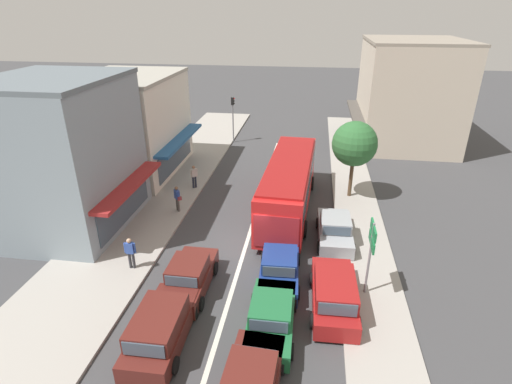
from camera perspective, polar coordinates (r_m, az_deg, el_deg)
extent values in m
plane|color=#3F3F42|center=(21.33, -1.56, -7.99)|extent=(140.00, 140.00, 0.00)
cube|color=silver|center=(24.74, 0.00, -2.99)|extent=(0.20, 28.00, 0.01)
cube|color=#A39E96|center=(28.10, -13.26, 0.05)|extent=(5.20, 44.00, 0.14)
cube|color=#A39E96|center=(26.47, 14.05, -1.68)|extent=(2.80, 44.00, 0.12)
cube|color=#84939E|center=(24.21, -25.80, 4.37)|extent=(6.22, 7.55, 8.20)
cube|color=maroon|center=(22.95, -17.71, 0.90)|extent=(1.10, 6.95, 0.20)
cube|color=#425160|center=(23.67, -18.23, -1.92)|extent=(0.06, 6.04, 1.80)
cube|color=slate|center=(23.25, -27.77, 14.11)|extent=(6.38, 7.55, 0.24)
cube|color=silver|center=(31.34, -17.47, 8.88)|extent=(6.50, 8.87, 7.02)
cube|color=#23568E|center=(30.19, -10.85, 7.38)|extent=(1.10, 8.16, 0.20)
cube|color=#425160|center=(30.73, -11.40, 5.09)|extent=(0.06, 7.09, 1.80)
cube|color=#A19D92|center=(30.60, -18.37, 15.41)|extent=(6.66, 8.87, 0.24)
cube|color=beige|center=(39.31, 20.94, 12.90)|extent=(7.96, 10.17, 8.86)
cube|color=#4C4742|center=(38.97, 14.09, 11.06)|extent=(1.10, 9.36, 0.20)
cube|color=#425160|center=(39.33, 14.51, 9.17)|extent=(0.06, 8.14, 1.80)
cube|color=gray|center=(38.74, 22.02, 19.45)|extent=(8.12, 10.17, 0.24)
cube|color=red|center=(24.38, 4.71, 1.07)|extent=(2.98, 10.90, 2.70)
cube|color=#425160|center=(24.22, 4.74, 1.95)|extent=(3.00, 10.47, 0.90)
cube|color=maroon|center=(19.67, 2.88, -5.78)|extent=(2.25, 0.16, 1.76)
cube|color=maroon|center=(23.85, 4.83, 4.17)|extent=(2.81, 10.03, 0.12)
cylinder|color=black|center=(28.07, 2.86, 1.61)|extent=(0.30, 0.97, 0.96)
cylinder|color=black|center=(27.88, 7.96, 1.21)|extent=(0.30, 0.97, 0.96)
cylinder|color=black|center=(22.48, 0.56, -4.69)|extent=(0.30, 0.97, 0.96)
cylinder|color=black|center=(22.24, 6.93, -5.25)|extent=(0.30, 0.97, 0.96)
cube|color=#1E6638|center=(16.34, 2.17, -17.86)|extent=(1.77, 4.22, 0.72)
cube|color=#1E6638|center=(15.82, 2.18, -16.35)|extent=(1.58, 1.82, 0.60)
cube|color=#425160|center=(16.52, 2.50, -14.25)|extent=(1.44, 0.08, 0.51)
cube|color=#425160|center=(15.15, 1.81, -18.63)|extent=(1.40, 0.08, 0.48)
cylinder|color=black|center=(17.48, -0.32, -15.30)|extent=(0.19, 0.62, 0.62)
cylinder|color=black|center=(17.38, 5.52, -15.72)|extent=(0.19, 0.62, 0.62)
cylinder|color=black|center=(15.67, -1.69, -21.22)|extent=(0.19, 0.62, 0.62)
cylinder|color=black|center=(15.56, 5.06, -21.76)|extent=(0.19, 0.62, 0.62)
cube|color=#561E19|center=(13.67, -0.90, -24.86)|extent=(1.64, 1.87, 0.60)
cube|color=#425160|center=(14.27, -0.09, -22.08)|extent=(1.44, 0.13, 0.51)
cylinder|color=black|center=(15.32, -3.17, -22.61)|extent=(0.21, 0.63, 0.62)
cylinder|color=black|center=(15.11, 3.75, -23.51)|extent=(0.21, 0.63, 0.62)
cube|color=#561E19|center=(16.33, -13.18, -18.63)|extent=(1.82, 4.52, 0.76)
cube|color=#561E19|center=(15.62, -13.90, -17.57)|extent=(1.68, 2.62, 0.68)
cube|color=#425160|center=(16.53, -12.28, -14.57)|extent=(1.51, 0.08, 0.58)
cube|color=#425160|center=(14.76, -15.77, -20.91)|extent=(1.48, 0.08, 0.54)
cylinder|color=black|center=(17.67, -14.39, -15.74)|extent=(0.19, 0.62, 0.62)
cylinder|color=black|center=(17.17, -8.67, -16.55)|extent=(0.19, 0.62, 0.62)
cylinder|color=black|center=(15.92, -18.05, -21.85)|extent=(0.19, 0.62, 0.62)
cylinder|color=black|center=(15.36, -11.57, -23.09)|extent=(0.19, 0.62, 0.62)
cube|color=#561E19|center=(18.53, -9.50, -12.23)|extent=(1.72, 4.20, 0.72)
cube|color=#561E19|center=(18.07, -9.75, -10.75)|extent=(1.56, 1.80, 0.60)
cube|color=#425160|center=(18.78, -8.91, -9.15)|extent=(1.44, 0.06, 0.51)
cube|color=#425160|center=(17.37, -10.66, -12.49)|extent=(1.40, 0.06, 0.48)
cylinder|color=black|center=(19.85, -10.80, -10.23)|extent=(0.18, 0.62, 0.62)
cylinder|color=black|center=(19.41, -5.90, -10.78)|extent=(0.18, 0.62, 0.62)
cylinder|color=black|center=(17.99, -13.37, -14.75)|extent=(0.18, 0.62, 0.62)
cylinder|color=black|center=(17.51, -7.91, -15.53)|extent=(0.18, 0.62, 0.62)
cube|color=navy|center=(18.87, 3.38, -11.12)|extent=(1.90, 4.27, 0.72)
cube|color=navy|center=(18.41, 3.41, -9.64)|extent=(1.64, 1.86, 0.60)
cube|color=#425160|center=(19.17, 3.55, -8.08)|extent=(1.44, 0.12, 0.51)
cube|color=#425160|center=(17.66, 3.27, -11.33)|extent=(1.41, 0.12, 0.48)
cylinder|color=black|center=(20.05, 1.05, -9.33)|extent=(0.21, 0.63, 0.62)
cylinder|color=black|center=(20.01, 6.03, -9.56)|extent=(0.21, 0.63, 0.62)
cylinder|color=black|center=(18.03, 0.35, -13.83)|extent=(0.21, 0.63, 0.62)
cylinder|color=black|center=(17.99, 5.98, -14.11)|extent=(0.21, 0.63, 0.62)
cube|color=maroon|center=(17.71, 11.01, -14.36)|extent=(1.89, 4.55, 0.76)
cube|color=maroon|center=(16.99, 11.28, -13.23)|extent=(1.71, 2.65, 0.68)
cube|color=#425160|center=(18.05, 11.02, -10.64)|extent=(1.51, 0.10, 0.58)
cube|color=#425160|center=(15.98, 11.59, -16.14)|extent=(1.48, 0.10, 0.54)
cylinder|color=black|center=(18.84, 7.99, -12.17)|extent=(0.20, 0.62, 0.62)
cylinder|color=black|center=(19.00, 13.42, -12.33)|extent=(0.20, 0.62, 0.62)
cylinder|color=black|center=(16.76, 8.09, -17.74)|extent=(0.20, 0.62, 0.62)
cylinder|color=black|center=(16.94, 14.35, -17.85)|extent=(0.20, 0.62, 0.62)
cube|color=#9EA3A8|center=(22.14, 11.15, -5.64)|extent=(1.84, 4.25, 0.72)
cube|color=#9EA3A8|center=(21.73, 11.31, -4.27)|extent=(1.61, 1.85, 0.60)
cube|color=#425160|center=(22.53, 11.16, -3.13)|extent=(1.44, 0.10, 0.51)
cube|color=#425160|center=(20.93, 11.47, -5.50)|extent=(1.41, 0.10, 0.48)
cylinder|color=black|center=(23.27, 8.80, -4.39)|extent=(0.20, 0.63, 0.62)
cylinder|color=black|center=(23.42, 13.02, -4.57)|extent=(0.20, 0.63, 0.62)
cylinder|color=black|center=(21.10, 8.98, -7.74)|extent=(0.20, 0.63, 0.62)
cylinder|color=black|center=(21.27, 13.65, -7.90)|extent=(0.20, 0.63, 0.62)
cylinder|color=gray|center=(37.36, -3.31, 10.22)|extent=(0.12, 0.12, 4.20)
cube|color=black|center=(36.95, -3.38, 12.84)|extent=(0.24, 0.24, 0.68)
sphere|color=red|center=(36.87, -3.17, 13.19)|extent=(0.13, 0.13, 0.13)
sphere|color=black|center=(36.92, -3.16, 12.85)|extent=(0.13, 0.13, 0.13)
sphere|color=black|center=(36.97, -3.15, 12.52)|extent=(0.13, 0.13, 0.13)
cylinder|color=gray|center=(17.90, 15.85, -9.36)|extent=(0.10, 0.10, 3.60)
cube|color=#19753D|center=(17.10, 16.44, -5.23)|extent=(0.08, 1.40, 0.44)
cube|color=white|center=(17.11, 16.59, -5.24)|extent=(0.01, 1.10, 0.10)
cube|color=#19753D|center=(17.38, 16.22, -6.80)|extent=(0.08, 1.40, 0.44)
cube|color=white|center=(17.38, 16.37, -6.81)|extent=(0.01, 1.10, 0.10)
cylinder|color=brown|center=(26.93, 13.40, 1.92)|extent=(0.24, 0.24, 2.73)
cylinder|color=brown|center=(26.63, 13.73, 5.91)|extent=(0.10, 0.83, 1.04)
cylinder|color=brown|center=(26.35, 14.83, 5.45)|extent=(1.03, 0.10, 0.94)
cylinder|color=brown|center=(25.95, 13.84, 5.27)|extent=(0.10, 0.81, 0.95)
cylinder|color=brown|center=(26.28, 12.86, 5.41)|extent=(0.90, 0.10, 0.77)
sphere|color=#2D6633|center=(26.12, 13.91, 6.70)|extent=(2.86, 2.86, 2.86)
cylinder|color=#4C4742|center=(25.06, -11.20, -1.69)|extent=(0.14, 0.14, 0.84)
cylinder|color=#4C4742|center=(24.91, -11.02, -1.84)|extent=(0.14, 0.14, 0.84)
cube|color=#3351A8|center=(24.68, -11.24, -0.31)|extent=(0.41, 0.41, 0.56)
sphere|color=brown|center=(24.51, -11.32, 0.53)|extent=(0.22, 0.22, 0.22)
cylinder|color=#3351A8|center=(24.88, -11.48, -0.12)|extent=(0.09, 0.09, 0.54)
cylinder|color=#3351A8|center=(24.48, -11.00, -0.51)|extent=(0.09, 0.09, 0.54)
cube|color=maroon|center=(24.51, -10.85, -0.94)|extent=(0.24, 0.24, 0.22)
cylinder|color=#232838|center=(28.01, -8.63, 1.47)|extent=(0.14, 0.14, 0.84)
cylinder|color=#232838|center=(27.94, -8.96, 1.38)|extent=(0.14, 0.14, 0.84)
cube|color=beige|center=(27.71, -8.88, 2.75)|extent=(0.41, 0.40, 0.56)
sphere|color=#9E7051|center=(27.56, -8.94, 3.52)|extent=(0.22, 0.22, 0.22)
cylinder|color=beige|center=(27.80, -8.44, 2.86)|extent=(0.09, 0.09, 0.54)
cylinder|color=beige|center=(27.61, -9.33, 2.64)|extent=(0.09, 0.09, 0.54)
cylinder|color=#333338|center=(20.33, -17.56, -9.27)|extent=(0.14, 0.14, 0.84)
cylinder|color=#333338|center=(20.27, -17.08, -9.32)|extent=(0.14, 0.14, 0.84)
cube|color=#3351A8|center=(19.93, -17.58, -7.63)|extent=(0.37, 0.24, 0.56)
sphere|color=tan|center=(19.72, -17.73, -6.65)|extent=(0.22, 0.22, 0.22)
cylinder|color=#3351A8|center=(20.02, -18.22, -7.57)|extent=(0.09, 0.09, 0.54)
cylinder|color=#3351A8|center=(19.84, -16.93, -7.68)|extent=(0.09, 0.09, 0.54)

